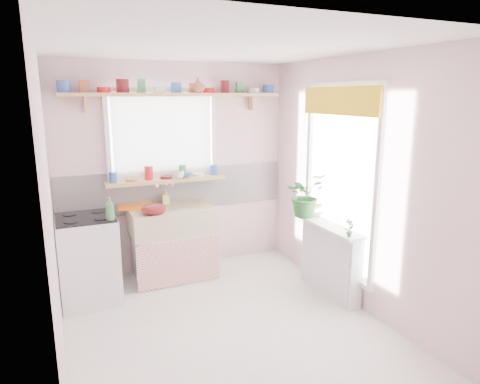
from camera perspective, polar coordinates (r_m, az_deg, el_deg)
name	(u,v)px	position (r m, az deg, el deg)	size (l,w,h in m)	color
room	(251,164)	(4.74, 1.50, 3.76)	(3.20, 3.20, 3.20)	white
sink_unit	(172,242)	(5.10, -8.99, -6.62)	(0.95, 0.65, 1.11)	white
cooker	(89,259)	(4.73, -19.52, -8.44)	(0.58, 0.58, 0.93)	white
radiator_ledge	(330,258)	(4.76, 11.93, -8.63)	(0.22, 0.95, 0.78)	white
windowsill	(166,180)	(5.09, -9.81, 1.57)	(1.40, 0.22, 0.04)	tan
pine_shelf	(176,95)	(5.03, -8.51, 12.71)	(2.52, 0.24, 0.04)	tan
shelf_crockery	(174,88)	(5.02, -8.74, 13.56)	(2.47, 0.11, 0.12)	#3359A5
sill_crockery	(165,174)	(5.08, -10.03, 2.38)	(1.35, 0.11, 0.12)	#3359A5
dish_tray	(135,205)	(5.10, -13.83, -1.73)	(0.39, 0.29, 0.04)	orange
colander	(153,209)	(4.73, -11.47, -2.22)	(0.26, 0.26, 0.12)	#601013
jade_plant	(305,195)	(4.85, 8.68, -0.38)	(0.45, 0.39, 0.49)	#265F28
fruit_bowl	(312,212)	(4.95, 9.57, -2.65)	(0.30, 0.30, 0.07)	silver
herb_pot	(349,228)	(4.26, 14.37, -4.65)	(0.10, 0.07, 0.19)	#2C6E2D
soap_bottle_sink	(166,197)	(5.15, -9.85, -0.61)	(0.08, 0.08, 0.17)	#F4E16C
sill_cup	(179,175)	(5.06, -8.13, 2.32)	(0.12, 0.12, 0.09)	white
sill_bowl	(184,175)	(5.15, -7.47, 2.30)	(0.18, 0.18, 0.06)	#2E5C96
shelf_vase	(198,85)	(5.04, -5.67, 14.00)	(0.16, 0.16, 0.17)	#A05131
cooker_bottle	(110,209)	(4.37, -16.97, -2.17)	(0.09, 0.09, 0.23)	#408144
fruit	(312,207)	(4.94, 9.61, -1.96)	(0.20, 0.14, 0.10)	orange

